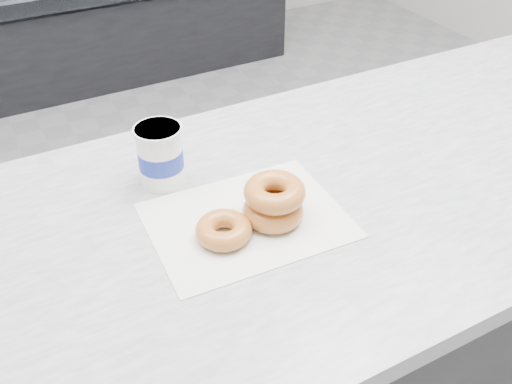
# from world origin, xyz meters

# --- Properties ---
(ground) EXTENTS (5.00, 5.00, 0.00)m
(ground) POSITION_xyz_m (0.00, 0.00, 0.00)
(ground) COLOR gray
(ground) RESTS_ON ground
(counter) EXTENTS (3.06, 0.76, 0.90)m
(counter) POSITION_xyz_m (0.00, -0.60, 0.45)
(counter) COLOR #333335
(counter) RESTS_ON ground
(wax_paper) EXTENTS (0.35, 0.28, 0.00)m
(wax_paper) POSITION_xyz_m (-0.29, -0.62, 0.90)
(wax_paper) COLOR silver
(wax_paper) RESTS_ON counter
(donut_single) EXTENTS (0.10, 0.10, 0.03)m
(donut_single) POSITION_xyz_m (-0.35, -0.64, 0.92)
(donut_single) COLOR orange
(donut_single) RESTS_ON wax_paper
(donut_stack) EXTENTS (0.15, 0.15, 0.08)m
(donut_stack) POSITION_xyz_m (-0.25, -0.63, 0.94)
(donut_stack) COLOR orange
(donut_stack) RESTS_ON wax_paper
(coffee_cup) EXTENTS (0.11, 0.11, 0.12)m
(coffee_cup) POSITION_xyz_m (-0.38, -0.44, 0.96)
(coffee_cup) COLOR white
(coffee_cup) RESTS_ON counter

